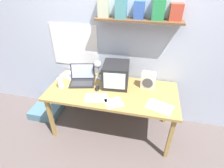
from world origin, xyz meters
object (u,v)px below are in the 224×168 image
object	(u,v)px
laptop	(82,78)
open_notebook	(71,76)
corner_desk	(112,94)
loose_paper_near_laptop	(159,107)
crt_monitor	(116,75)
space_heater	(148,80)
loose_paper_near_monitor	(96,98)
printed_handout	(114,103)
floor_cushion	(47,110)
desk_lamp	(98,66)
computer_mouse	(97,88)
juice_glass	(61,83)

from	to	relation	value
laptop	open_notebook	distance (m)	0.27
corner_desk	open_notebook	size ratio (longest dim) A/B	4.92
loose_paper_near_laptop	crt_monitor	bearing A→B (deg)	149.20
space_heater	laptop	bearing A→B (deg)	-169.84
space_heater	open_notebook	size ratio (longest dim) A/B	0.64
corner_desk	laptop	bearing A→B (deg)	165.51
space_heater	loose_paper_near_laptop	xyz separation A→B (m)	(0.16, -0.38, -0.11)
crt_monitor	loose_paper_near_monitor	distance (m)	0.42
printed_handout	floor_cushion	world-z (taller)	printed_handout
desk_lamp	loose_paper_near_monitor	distance (m)	0.47
desk_lamp	loose_paper_near_monitor	xyz separation A→B (m)	(0.09, -0.41, -0.22)
crt_monitor	printed_handout	xyz separation A→B (m)	(0.06, -0.40, -0.15)
laptop	computer_mouse	xyz separation A→B (m)	(0.25, -0.14, -0.04)
floor_cushion	open_notebook	bearing A→B (deg)	16.98
loose_paper_near_monitor	floor_cushion	size ratio (longest dim) A/B	0.68
space_heater	open_notebook	bearing A→B (deg)	-176.53
open_notebook	loose_paper_near_laptop	bearing A→B (deg)	-18.52
printed_handout	computer_mouse	bearing A→B (deg)	140.71
corner_desk	printed_handout	world-z (taller)	printed_handout
desk_lamp	floor_cushion	world-z (taller)	desk_lamp
crt_monitor	floor_cushion	bearing A→B (deg)	177.84
computer_mouse	open_notebook	distance (m)	0.55
juice_glass	printed_handout	distance (m)	0.78
loose_paper_near_laptop	open_notebook	bearing A→B (deg)	161.48
computer_mouse	loose_paper_near_laptop	xyz separation A→B (m)	(0.81, -0.18, -0.01)
corner_desk	laptop	size ratio (longest dim) A/B	4.32
computer_mouse	loose_paper_near_laptop	size ratio (longest dim) A/B	0.34
space_heater	loose_paper_near_laptop	distance (m)	0.43
laptop	space_heater	size ratio (longest dim) A/B	1.79
crt_monitor	juice_glass	size ratio (longest dim) A/B	2.65
desk_lamp	open_notebook	size ratio (longest dim) A/B	0.90
desk_lamp	juice_glass	world-z (taller)	desk_lamp
crt_monitor	desk_lamp	distance (m)	0.28
computer_mouse	open_notebook	bearing A→B (deg)	152.74
printed_handout	open_notebook	bearing A→B (deg)	148.02
space_heater	computer_mouse	distance (m)	0.69
printed_handout	loose_paper_near_laptop	bearing A→B (deg)	4.82
juice_glass	computer_mouse	world-z (taller)	juice_glass
laptop	printed_handout	bearing A→B (deg)	-47.72
loose_paper_near_monitor	floor_cushion	bearing A→B (deg)	163.40
loose_paper_near_laptop	open_notebook	distance (m)	1.37
space_heater	printed_handout	distance (m)	0.58
floor_cushion	crt_monitor	bearing A→B (deg)	2.70
floor_cushion	printed_handout	bearing A→B (deg)	-15.57
juice_glass	crt_monitor	bearing A→B (deg)	18.52
space_heater	computer_mouse	size ratio (longest dim) A/B	1.91
desk_lamp	loose_paper_near_laptop	size ratio (longest dim) A/B	0.91
space_heater	floor_cushion	world-z (taller)	space_heater
juice_glass	open_notebook	xyz separation A→B (m)	(-0.01, 0.32, -0.06)
computer_mouse	floor_cushion	size ratio (longest dim) A/B	0.26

